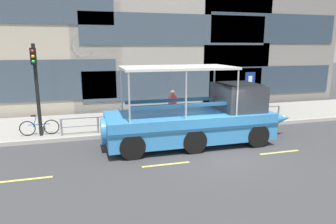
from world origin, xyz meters
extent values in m
plane|color=#3D3D3F|center=(0.00, 0.00, 0.00)|extent=(120.00, 120.00, 0.00)
cube|color=#99968E|center=(0.00, 5.60, 0.09)|extent=(32.00, 4.80, 0.18)
cube|color=#B2ADA3|center=(0.00, 3.11, 0.09)|extent=(32.00, 0.18, 0.18)
cube|color=#DBD64C|center=(-7.20, -0.79, 0.00)|extent=(1.80, 0.12, 0.01)
cube|color=#DBD64C|center=(-2.40, -0.79, 0.00)|extent=(1.80, 0.12, 0.01)
cube|color=#DBD64C|center=(2.40, -0.79, 0.00)|extent=(1.80, 0.12, 0.01)
cube|color=#3D4C5B|center=(-7.95, 8.37, 2.24)|extent=(9.56, 0.06, 2.46)
cube|color=#3D4C5B|center=(-7.95, 8.37, 6.72)|extent=(9.56, 0.06, 2.46)
cube|color=#3D4C5B|center=(0.97, 8.37, 1.77)|extent=(12.52, 0.06, 1.94)
cube|color=#3D4C5B|center=(0.97, 8.37, 5.30)|extent=(12.52, 0.06, 1.94)
cube|color=#2D3D4C|center=(8.13, 8.37, 1.83)|extent=(9.90, 0.06, 2.01)
cube|color=#2D3D4C|center=(8.13, 8.37, 5.48)|extent=(9.90, 0.06, 2.01)
cylinder|color=gray|center=(-0.47, 3.45, 0.97)|extent=(11.58, 0.07, 0.07)
cylinder|color=gray|center=(-0.47, 3.45, 0.58)|extent=(11.58, 0.06, 0.06)
cylinder|color=gray|center=(-6.26, 3.45, 0.58)|extent=(0.09, 0.09, 0.79)
cylinder|color=gray|center=(-4.60, 3.45, 0.58)|extent=(0.09, 0.09, 0.79)
cylinder|color=gray|center=(-2.95, 3.45, 0.58)|extent=(0.09, 0.09, 0.79)
cylinder|color=gray|center=(-1.30, 3.45, 0.58)|extent=(0.09, 0.09, 0.79)
cylinder|color=gray|center=(0.36, 3.45, 0.58)|extent=(0.09, 0.09, 0.79)
cylinder|color=gray|center=(2.01, 3.45, 0.58)|extent=(0.09, 0.09, 0.79)
cylinder|color=gray|center=(3.67, 3.45, 0.58)|extent=(0.09, 0.09, 0.79)
cylinder|color=gray|center=(5.32, 3.45, 0.58)|extent=(0.09, 0.09, 0.79)
cylinder|color=black|center=(-7.18, 3.73, 2.27)|extent=(0.16, 0.16, 4.18)
cube|color=black|center=(-7.18, 3.53, 3.81)|extent=(0.24, 0.20, 0.72)
sphere|color=red|center=(-7.18, 3.42, 4.03)|extent=(0.14, 0.14, 0.14)
sphere|color=gold|center=(-7.18, 3.42, 3.81)|extent=(0.14, 0.14, 0.14)
sphere|color=green|center=(-7.18, 3.42, 3.59)|extent=(0.14, 0.14, 0.14)
cylinder|color=#4C4F54|center=(3.82, 4.20, 1.49)|extent=(0.08, 0.08, 2.62)
cube|color=navy|center=(3.82, 4.15, 2.45)|extent=(0.60, 0.04, 0.76)
cube|color=white|center=(3.82, 4.13, 2.45)|extent=(0.24, 0.01, 0.36)
torus|color=black|center=(-6.72, 3.83, 0.53)|extent=(0.70, 0.04, 0.70)
torus|color=black|center=(-7.76, 3.83, 0.53)|extent=(0.70, 0.04, 0.70)
cylinder|color=#1E66B2|center=(-7.24, 3.83, 0.69)|extent=(0.95, 0.04, 0.04)
cylinder|color=#1E66B2|center=(-7.42, 3.83, 0.83)|extent=(0.19, 0.04, 0.51)
cube|color=black|center=(-7.46, 3.83, 1.11)|extent=(0.20, 0.08, 0.06)
cylinder|color=#A5A5AA|center=(-6.76, 3.83, 1.03)|extent=(0.03, 0.46, 0.03)
cube|color=#388CD1|center=(-0.81, 1.28, 0.85)|extent=(7.17, 2.62, 1.15)
cone|color=#388CD1|center=(3.59, 1.28, 0.85)|extent=(1.61, 1.09, 1.09)
cylinder|color=#388CD1|center=(-4.39, 1.28, 0.85)|extent=(0.36, 1.09, 1.09)
cube|color=navy|center=(-0.81, -0.05, 0.99)|extent=(7.17, 0.04, 0.12)
sphere|color=white|center=(3.99, 1.28, 0.90)|extent=(0.22, 0.22, 0.22)
cube|color=#33383D|center=(1.53, 1.28, 2.01)|extent=(1.79, 2.20, 1.17)
cube|color=silver|center=(-1.34, 1.28, 3.36)|extent=(4.66, 2.41, 0.10)
cylinder|color=#B2B2B7|center=(0.87, 2.43, 2.37)|extent=(0.07, 0.07, 1.89)
cylinder|color=#B2B2B7|center=(0.87, 0.12, 2.37)|extent=(0.07, 0.07, 1.89)
cylinder|color=#B2B2B7|center=(-1.34, 2.43, 2.37)|extent=(0.07, 0.07, 1.89)
cylinder|color=#B2B2B7|center=(-1.34, 0.12, 2.37)|extent=(0.07, 0.07, 1.89)
cylinder|color=#B2B2B7|center=(-3.55, 2.43, 2.37)|extent=(0.07, 0.07, 1.89)
cylinder|color=#B2B2B7|center=(-3.55, 0.12, 2.37)|extent=(0.07, 0.07, 1.89)
cube|color=navy|center=(-1.34, 1.91, 1.87)|extent=(4.29, 0.28, 0.12)
cube|color=navy|center=(-1.34, 0.65, 1.87)|extent=(4.29, 0.28, 0.12)
cylinder|color=black|center=(1.88, 2.48, 0.50)|extent=(1.00, 0.28, 1.00)
cylinder|color=black|center=(1.88, 0.07, 0.50)|extent=(1.00, 0.28, 1.00)
cylinder|color=black|center=(-0.98, 2.48, 0.50)|extent=(1.00, 0.28, 1.00)
cylinder|color=black|center=(-0.98, 0.07, 0.50)|extent=(1.00, 0.28, 1.00)
cylinder|color=black|center=(-3.49, 2.48, 0.50)|extent=(1.00, 0.28, 1.00)
cylinder|color=black|center=(-3.49, 0.07, 0.50)|extent=(1.00, 0.28, 1.00)
cylinder|color=black|center=(2.97, 4.03, 0.59)|extent=(0.11, 0.11, 0.83)
cylinder|color=black|center=(2.99, 4.20, 0.59)|extent=(0.11, 0.11, 0.83)
cube|color=maroon|center=(2.98, 4.12, 1.30)|extent=(0.20, 0.32, 0.59)
cylinder|color=maroon|center=(2.97, 3.91, 1.27)|extent=(0.07, 0.07, 0.53)
cylinder|color=maroon|center=(2.99, 4.32, 1.27)|extent=(0.07, 0.07, 0.53)
sphere|color=beige|center=(2.98, 4.12, 1.73)|extent=(0.23, 0.23, 0.23)
cylinder|color=#1E2338|center=(-0.72, 4.36, 0.62)|extent=(0.11, 0.11, 0.89)
cylinder|color=#1E2338|center=(-0.55, 4.40, 0.62)|extent=(0.11, 0.11, 0.89)
cube|color=maroon|center=(-0.64, 4.38, 1.38)|extent=(0.37, 0.27, 0.63)
cylinder|color=maroon|center=(-0.85, 4.32, 1.35)|extent=(0.08, 0.08, 0.57)
cylinder|color=maroon|center=(-0.43, 4.44, 1.35)|extent=(0.08, 0.08, 0.57)
sphere|color=#936B4C|center=(-0.64, 4.38, 1.84)|extent=(0.24, 0.24, 0.24)
camera|label=1|loc=(-5.10, -10.73, 4.22)|focal=32.05mm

